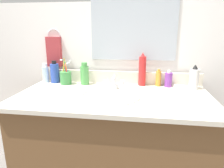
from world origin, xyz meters
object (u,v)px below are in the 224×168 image
Objects in this scene: hand_towel at (54,52)px; bottle_spray_red at (142,70)px; bottle_oil_amber at (158,78)px; soap_bar at (179,87)px; bottle_lotion_white at (194,78)px; faucet at (114,83)px; bottle_toner_green at (85,74)px; cup_green at (66,77)px; bottle_shampoo_blue at (55,73)px; bottle_cream_purple at (168,79)px; bottle_gel_clear at (46,74)px.

hand_towel is 0.67m from bottle_spray_red.
bottle_oil_amber reaches higher than soap_bar.
bottle_lotion_white reaches higher than bottle_oil_amber.
bottle_toner_green reaches higher than faucet.
bottle_shampoo_blue is at bearing 161.57° from cup_green.
bottle_oil_amber is 0.15m from soap_bar.
bottle_shampoo_blue is (-0.98, 0.03, -0.00)m from bottle_lotion_white.
cup_green is at bearing 179.67° from soap_bar.
faucet is 0.44m from soap_bar.
bottle_oil_amber is 1.86× the size of soap_bar.
bottle_oil_amber is at bearing 170.74° from bottle_cream_purple.
bottle_shampoo_blue reaches higher than bottle_toner_green.
faucet is 0.53m from bottle_gel_clear.
soap_bar is (0.07, -0.04, -0.04)m from bottle_cream_purple.
bottle_lotion_white is at bearing 5.57° from soap_bar.
cup_green is (-0.72, -0.03, 0.00)m from bottle_cream_purple.
bottle_toner_green reaches higher than bottle_cream_purple.
bottle_toner_green is at bearing -18.47° from hand_towel.
bottle_oil_amber is at bearing -4.05° from hand_towel.
faucet is 0.69× the size of bottle_spray_red.
bottle_spray_red is (0.19, 0.07, 0.08)m from faucet.
bottle_spray_red is 2.02× the size of bottle_cream_purple.
cup_green is (0.17, -0.03, -0.01)m from bottle_gel_clear.
hand_towel is 0.86m from bottle_cream_purple.
bottle_toner_green is 0.97× the size of bottle_lotion_white.
bottle_lotion_white is (0.75, -0.01, 0.00)m from bottle_toner_green.
soap_bar is at bearing -11.11° from bottle_spray_red.
hand_towel reaches higher than bottle_gel_clear.
bottle_gel_clear is 2.22× the size of soap_bar.
cup_green reaches higher than soap_bar.
soap_bar is at bearing -174.43° from bottle_lotion_white.
faucet is at bearing -6.13° from bottle_gel_clear.
bottle_oil_amber is at bearing 170.04° from bottle_lotion_white.
bottle_gel_clear is at bearing -126.57° from hand_towel.
bottle_shampoo_blue is 1.41× the size of bottle_cream_purple.
hand_towel is at bearing 175.53° from bottle_cream_purple.
hand_towel is 0.23m from cup_green.
hand_towel is 0.94m from soap_bar.
bottle_oil_amber is at bearing 0.14° from bottle_spray_red.
bottle_gel_clear is 0.07m from bottle_shampoo_blue.
faucet is at bearing -177.45° from soap_bar.
bottle_lotion_white is at bearing -6.64° from bottle_spray_red.
bottle_lotion_white is 1.38× the size of bottle_oil_amber.
hand_towel reaches higher than bottle_toner_green.
hand_towel is 0.79m from bottle_oil_amber.
bottle_shampoo_blue reaches higher than bottle_cream_purple.
bottle_shampoo_blue reaches higher than faucet.
bottle_gel_clear is at bearing 169.18° from cup_green.
bottle_toner_green is 0.52m from bottle_oil_amber.
bottle_oil_amber is (0.75, 0.01, -0.02)m from bottle_shampoo_blue.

